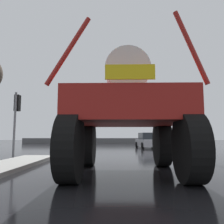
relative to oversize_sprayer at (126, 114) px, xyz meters
name	(u,v)px	position (x,y,z in m)	size (l,w,h in m)	color
ground_plane	(112,151)	(-0.46, 11.11, -1.85)	(120.00, 120.00, 0.00)	black
median_island	(4,166)	(-4.29, 0.98, -1.78)	(1.66, 7.84, 0.15)	gray
oversize_sprayer	(126,114)	(0.00, 0.00, 0.00)	(4.06, 5.16, 4.28)	black
sedan_ahead	(147,141)	(3.11, 15.27, -1.14)	(2.18, 4.24, 1.52)	#B7B7BF
traffic_signal_near_left	(16,110)	(-5.40, 4.30, 0.62)	(0.24, 0.54, 3.39)	slate
traffic_signal_near_right	(194,111)	(3.81, 4.30, 0.59)	(0.24, 0.54, 3.36)	slate
roadside_barrier	(112,141)	(-0.46, 29.62, -1.40)	(29.40, 0.24, 0.90)	#59595B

